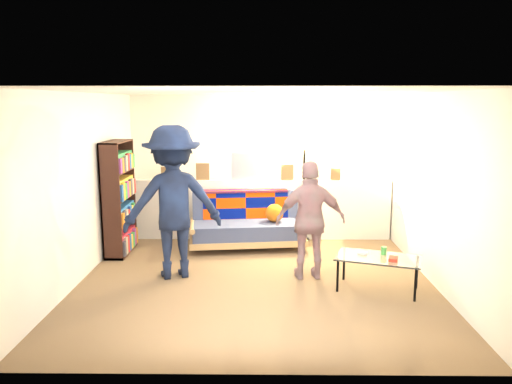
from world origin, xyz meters
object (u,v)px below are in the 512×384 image
floor_lamp (304,173)px  futon_sofa (248,224)px  person_right (311,221)px  bookshelf (119,201)px  person_left (173,202)px  coffee_table (379,259)px

floor_lamp → futon_sofa: bearing=-158.8°
futon_sofa → person_right: (0.85, -1.43, 0.41)m
bookshelf → floor_lamp: size_ratio=1.07×
person_right → futon_sofa: bearing=-63.6°
floor_lamp → person_left: bearing=-137.0°
person_right → person_left: bearing=-6.4°
person_left → person_right: bearing=160.4°
coffee_table → person_left: person_left is taller
person_left → bookshelf: bearing=-63.0°
futon_sofa → floor_lamp: 1.25m
person_left → futon_sofa: bearing=-141.8°
bookshelf → floor_lamp: bearing=13.6°
person_left → coffee_table: bearing=151.7°
person_left → person_right: person_left is taller
person_left → floor_lamp: bearing=-154.5°
person_right → floor_lamp: bearing=-96.3°
bookshelf → coffee_table: (3.59, -1.52, -0.40)m
coffee_table → floor_lamp: floor_lamp is taller
floor_lamp → person_left: 2.53m
bookshelf → floor_lamp: (2.85, 0.69, 0.34)m
coffee_table → floor_lamp: 2.45m
bookshelf → person_right: bearing=-21.4°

